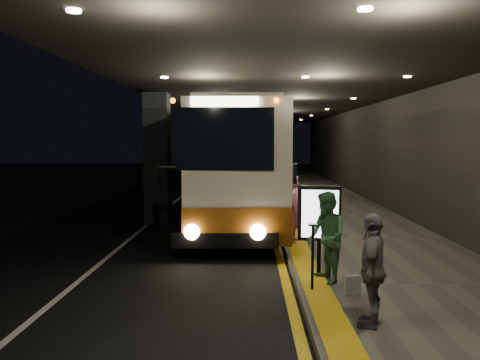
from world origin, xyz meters
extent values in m
plane|color=black|center=(0.00, 0.00, 0.00)|extent=(90.00, 90.00, 0.00)
cube|color=silver|center=(-1.80, 5.00, 0.01)|extent=(0.12, 50.00, 0.01)
cube|color=gold|center=(2.35, 5.00, 0.01)|extent=(0.18, 50.00, 0.01)
cube|color=#514C44|center=(4.75, 5.00, 0.07)|extent=(4.50, 50.00, 0.15)
cube|color=gold|center=(2.85, 5.00, 0.16)|extent=(0.50, 50.00, 0.01)
cube|color=black|center=(7.00, 5.00, 3.00)|extent=(0.10, 50.00, 6.00)
cube|color=black|center=(-1.50, 4.00, 2.20)|extent=(0.80, 0.80, 4.40)
cube|color=black|center=(-1.50, 16.00, 2.20)|extent=(0.80, 0.80, 4.40)
cube|color=black|center=(2.50, 5.00, 4.60)|extent=(9.00, 50.00, 0.40)
cube|color=beige|center=(1.07, 4.71, 2.10)|extent=(3.05, 12.10, 3.40)
cube|color=#905015|center=(1.07, 4.71, 0.85)|extent=(3.07, 12.12, 0.90)
cube|color=black|center=(1.07, -1.32, 2.85)|extent=(2.20, 0.16, 1.40)
cube|color=black|center=(1.07, -1.24, 0.55)|extent=(2.46, 0.36, 0.35)
cylinder|color=black|center=(-0.06, 0.91, 0.50)|extent=(0.28, 1.00, 1.00)
cylinder|color=black|center=(2.19, 0.91, 0.50)|extent=(0.28, 1.00, 1.00)
cylinder|color=black|center=(-0.06, 8.71, 0.50)|extent=(0.28, 1.00, 1.00)
cylinder|color=black|center=(2.19, 8.71, 0.50)|extent=(0.28, 1.00, 1.00)
sphere|color=#FFEAA5|center=(0.32, -1.33, 0.75)|extent=(0.36, 0.36, 0.36)
sphere|color=#FFEAA5|center=(1.82, -1.33, 0.75)|extent=(0.36, 0.36, 0.36)
cube|color=#FFF2BF|center=(1.07, -1.33, 3.68)|extent=(1.50, 0.12, 0.22)
cube|color=beige|center=(0.93, 17.46, 2.12)|extent=(2.83, 12.17, 3.43)
cube|color=#905015|center=(0.93, 17.46, 0.86)|extent=(2.85, 12.19, 0.91)
cube|color=black|center=(0.93, 11.37, 2.88)|extent=(2.22, 0.12, 1.41)
cube|color=black|center=(0.93, 11.45, 0.55)|extent=(2.48, 0.31, 0.35)
cylinder|color=black|center=(-0.21, 13.62, 0.50)|extent=(0.28, 1.01, 1.01)
cylinder|color=black|center=(2.07, 13.62, 0.50)|extent=(0.28, 1.01, 1.01)
cylinder|color=black|center=(-0.21, 21.49, 0.50)|extent=(0.28, 1.01, 1.01)
cylinder|color=black|center=(2.07, 21.49, 0.50)|extent=(0.28, 1.01, 1.01)
imported|color=#C25A76|center=(2.80, 0.39, 1.04)|extent=(0.57, 0.73, 1.77)
imported|color=#38653B|center=(3.07, -3.09, 1.01)|extent=(0.70, 0.93, 1.72)
imported|color=#57585C|center=(3.39, -5.15, 0.97)|extent=(0.81, 1.08, 1.65)
cube|color=black|center=(3.39, -3.82, 0.32)|extent=(0.31, 0.20, 0.35)
cylinder|color=black|center=(3.00, -2.63, 0.50)|extent=(0.08, 0.08, 0.69)
cube|color=black|center=(3.00, -2.63, 1.38)|extent=(0.84, 0.25, 1.09)
cube|color=white|center=(3.00, -2.69, 1.38)|extent=(0.70, 0.14, 0.94)
cylinder|color=black|center=(2.75, -3.56, 0.74)|extent=(0.05, 0.05, 1.18)
camera|label=1|loc=(1.63, -11.75, 2.82)|focal=35.00mm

